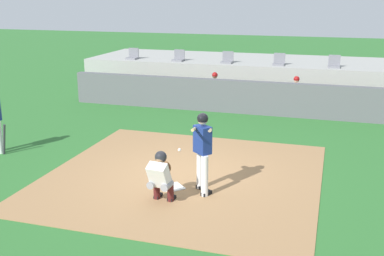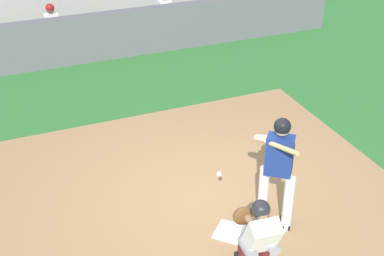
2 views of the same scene
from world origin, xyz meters
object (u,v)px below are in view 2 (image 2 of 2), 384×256
at_px(home_plate, 231,232).
at_px(catcher_crouched, 258,233).
at_px(batter_at_plate, 278,166).
at_px(dugout_player_1, 167,14).
at_px(dugout_player_0, 53,29).

height_order(home_plate, catcher_crouched, catcher_crouched).
distance_m(home_plate, batter_at_plate, 1.23).
bearing_deg(batter_at_plate, dugout_player_1, 81.09).
distance_m(dugout_player_0, dugout_player_1, 3.11).
height_order(batter_at_plate, dugout_player_1, batter_at_plate).
height_order(home_plate, batter_at_plate, batter_at_plate).
distance_m(home_plate, dugout_player_0, 8.25).
xyz_separation_m(home_plate, catcher_crouched, (0.01, -0.75, 0.58)).
bearing_deg(dugout_player_1, batter_at_plate, -98.91).
height_order(home_plate, dugout_player_0, dugout_player_0).
bearing_deg(dugout_player_1, dugout_player_0, 180.00).
xyz_separation_m(home_plate, dugout_player_0, (-1.13, 8.14, 0.65)).
bearing_deg(catcher_crouched, dugout_player_0, 97.35).
bearing_deg(dugout_player_0, batter_at_plate, -77.39).
relative_size(catcher_crouched, dugout_player_0, 1.23).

